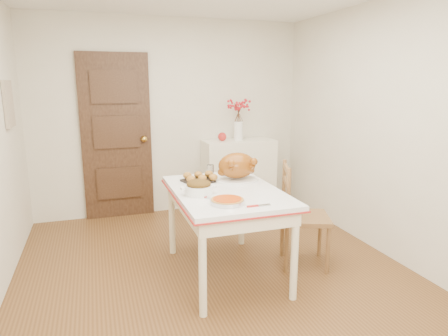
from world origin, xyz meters
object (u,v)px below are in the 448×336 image
object	(u,v)px
kitchen_table	(226,232)
chair_oak	(305,215)
sideboard	(239,175)
turkey_platter	(237,167)
pumpkin_pie	(227,200)

from	to	relation	value
kitchen_table	chair_oak	size ratio (longest dim) A/B	1.35
sideboard	chair_oak	bearing A→B (deg)	-90.18
kitchen_table	turkey_platter	xyz separation A→B (m)	(0.20, 0.25, 0.53)
sideboard	kitchen_table	world-z (taller)	sideboard
chair_oak	pumpkin_pie	xyz separation A→B (m)	(-0.89, -0.34, 0.33)
turkey_platter	kitchen_table	bearing A→B (deg)	-139.04
kitchen_table	chair_oak	world-z (taller)	chair_oak
turkey_platter	pumpkin_pie	xyz separation A→B (m)	(-0.32, -0.65, -0.11)
sideboard	turkey_platter	xyz separation A→B (m)	(-0.58, -1.49, 0.45)
pumpkin_pie	turkey_platter	bearing A→B (deg)	63.97
kitchen_table	sideboard	bearing A→B (deg)	66.13
chair_oak	kitchen_table	bearing A→B (deg)	106.87
sideboard	turkey_platter	world-z (taller)	turkey_platter
sideboard	pumpkin_pie	xyz separation A→B (m)	(-0.89, -2.14, 0.35)
kitchen_table	turkey_platter	bearing A→B (deg)	52.46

